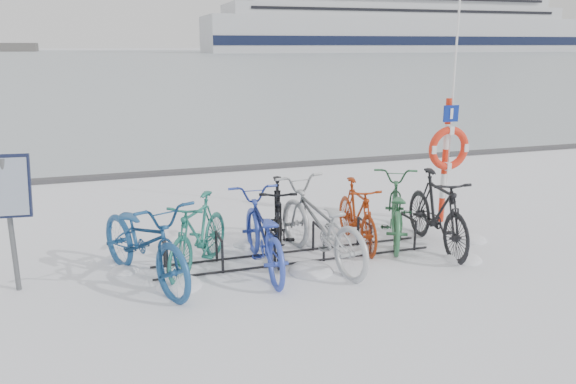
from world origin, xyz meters
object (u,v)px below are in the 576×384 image
at_px(bike_rack, 295,246).
at_px(cruise_ferry, 395,17).
at_px(lifebuoy_station, 448,148).
at_px(info_board, 6,195).

bearing_deg(bike_rack, cruise_ferry, 61.77).
bearing_deg(lifebuoy_station, cruise_ferry, 62.36).
xyz_separation_m(bike_rack, cruise_ferry, (102.89, 191.64, 12.87)).
height_order(bike_rack, info_board, info_board).
distance_m(info_board, lifebuoy_station, 6.61).
distance_m(bike_rack, cruise_ferry, 217.90).
xyz_separation_m(bike_rack, info_board, (-3.61, -0.00, 1.05)).
bearing_deg(info_board, bike_rack, 6.45).
height_order(bike_rack, lifebuoy_station, lifebuoy_station).
xyz_separation_m(bike_rack, lifebuoy_station, (2.95, 0.82, 1.10)).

